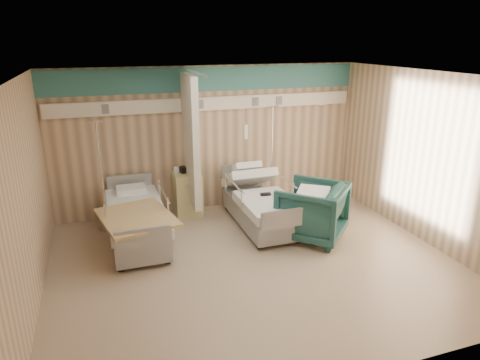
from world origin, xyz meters
The scene contains 13 objects.
ground centered at (0.00, 0.00, 0.00)m, with size 6.00×5.00×0.00m, color gray.
room_walls centered at (-0.03, 0.25, 1.86)m, with size 6.04×5.04×2.82m.
bed_right centered at (0.60, 1.30, 0.32)m, with size 1.00×2.16×0.63m, color silver, non-canonical shape.
bed_left centered at (-1.60, 1.30, 0.32)m, with size 1.00×2.16×0.63m, color silver, non-canonical shape.
bedside_cabinet centered at (-0.55, 2.20, 0.42)m, with size 0.50×0.48×0.85m, color #CAC17E.
visitor_armchair centered at (1.25, 0.55, 0.48)m, with size 1.03×1.06×0.97m, color #1B4541.
waffle_blanket centered at (1.27, 0.57, 1.00)m, with size 0.58×0.51×0.07m, color white.
iv_stand_right centered at (1.10, 2.01, 0.42)m, with size 0.37×0.37×2.07m.
iv_stand_left centered at (-2.08, 2.04, 0.40)m, with size 0.35×0.35×1.97m.
call_remote centered at (0.64, 1.15, 0.65)m, with size 0.18×0.08×0.04m, color black.
tan_blanket centered at (-1.63, 0.84, 0.65)m, with size 1.02×1.28×0.04m, color tan.
toiletry_bag centered at (-0.55, 2.25, 0.91)m, with size 0.22×0.14×0.12m, color black.
white_cup centered at (-0.74, 2.22, 0.92)m, with size 0.09×0.09×0.13m, color white.
Camera 1 is at (-2.05, -5.42, 3.29)m, focal length 32.00 mm.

